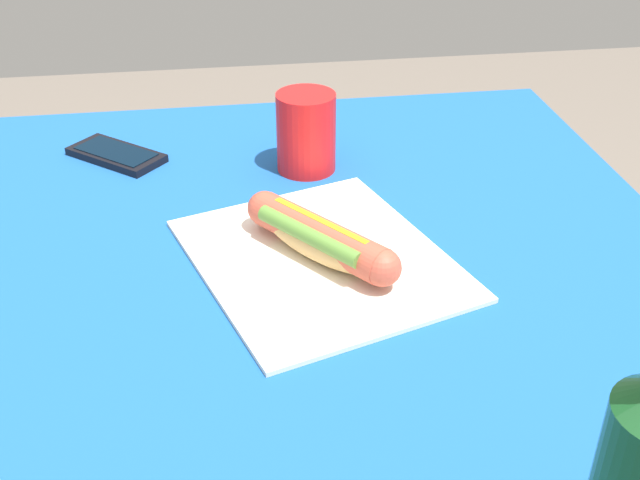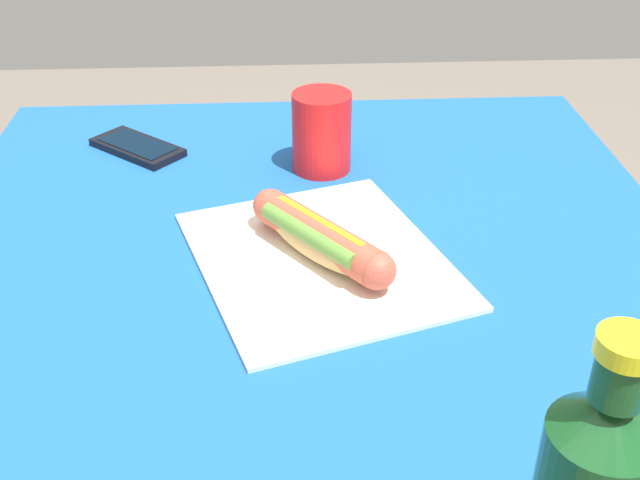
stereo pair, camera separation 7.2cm
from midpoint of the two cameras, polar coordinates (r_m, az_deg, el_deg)
name	(u,v)px [view 2 (the right image)]	position (r m, az deg, el deg)	size (l,w,h in m)	color
dining_table	(311,376)	(0.99, 1.44, -9.82)	(1.14, 0.96, 0.78)	brown
paper_wrapper	(320,259)	(0.95, 2.15, -1.43)	(0.33, 0.28, 0.01)	silver
hot_dog	(319,238)	(0.94, 2.15, 0.11)	(0.20, 0.16, 0.05)	tan
cell_phone	(137,147)	(1.25, -11.39, 6.53)	(0.15, 0.16, 0.01)	black
drinking_cup	(322,132)	(1.15, 1.93, 7.73)	(0.09, 0.09, 0.12)	red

